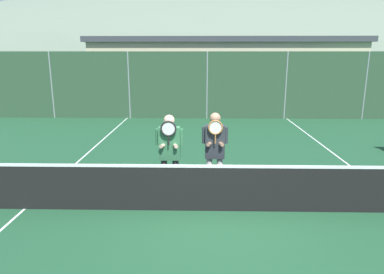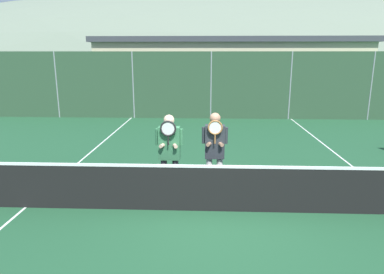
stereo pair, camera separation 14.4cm
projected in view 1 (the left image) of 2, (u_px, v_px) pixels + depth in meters
name	position (u px, v px, depth m)	size (l,w,h in m)	color
ground_plane	(216.00, 211.00, 6.78)	(120.00, 120.00, 0.00)	#1E4C2D
hill_distant	(202.00, 72.00, 58.54)	(121.71, 67.61, 23.67)	slate
clubhouse_building	(224.00, 67.00, 24.93)	(19.01, 5.50, 4.14)	beige
fence_back	(207.00, 86.00, 16.11)	(22.26, 0.06, 3.14)	gray
tennis_net	(217.00, 188.00, 6.66)	(10.34, 0.09, 1.06)	gray
court_line_left_sideline	(77.00, 163.00, 9.77)	(0.05, 16.00, 0.01)	white
court_line_right_sideline	(348.00, 164.00, 9.61)	(0.05, 16.00, 0.01)	white
player_leftmost	(170.00, 149.00, 7.13)	(0.58, 0.34, 1.82)	#56565B
player_center_left	(215.00, 148.00, 7.18)	(0.54, 0.34, 1.85)	white
car_far_left	(88.00, 91.00, 19.60)	(4.57, 2.02, 1.84)	black
car_left_of_center	(175.00, 93.00, 19.32)	(4.53, 1.94, 1.69)	slate
car_center	(264.00, 92.00, 19.26)	(4.54, 2.02, 1.86)	navy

